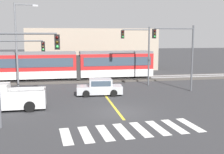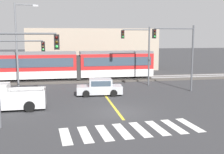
% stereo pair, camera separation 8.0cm
% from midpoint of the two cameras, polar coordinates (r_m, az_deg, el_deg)
% --- Properties ---
extents(ground_plane, '(200.00, 200.00, 0.00)m').
position_cam_midpoint_polar(ground_plane, '(20.47, 1.36, -7.23)').
color(ground_plane, '#333335').
extents(track_bed, '(120.00, 4.00, 0.18)m').
position_cam_midpoint_polar(track_bed, '(35.05, -3.64, -0.53)').
color(track_bed, '#4C4742').
rests_on(track_bed, ground).
extents(rail_near, '(120.00, 0.08, 0.10)m').
position_cam_midpoint_polar(rail_near, '(34.32, -3.50, -0.48)').
color(rail_near, '#939399').
rests_on(rail_near, track_bed).
extents(rail_far, '(120.00, 0.08, 0.10)m').
position_cam_midpoint_polar(rail_far, '(35.73, -3.77, -0.13)').
color(rail_far, '#939399').
rests_on(rail_far, track_bed).
extents(light_rail_tram, '(18.50, 2.64, 3.43)m').
position_cam_midpoint_polar(light_rail_tram, '(34.62, -6.86, 2.58)').
color(light_rail_tram, silver).
rests_on(light_rail_tram, track_bed).
extents(crosswalk_stripe_0, '(0.78, 2.84, 0.01)m').
position_cam_midpoint_polar(crosswalk_stripe_0, '(16.08, -9.29, -11.76)').
color(crosswalk_stripe_0, silver).
rests_on(crosswalk_stripe_0, ground).
extents(crosswalk_stripe_1, '(0.78, 2.84, 0.01)m').
position_cam_midpoint_polar(crosswalk_stripe_1, '(16.20, -5.34, -11.51)').
color(crosswalk_stripe_1, silver).
rests_on(crosswalk_stripe_1, ground).
extents(crosswalk_stripe_2, '(0.78, 2.84, 0.01)m').
position_cam_midpoint_polar(crosswalk_stripe_2, '(16.41, -1.48, -11.22)').
color(crosswalk_stripe_2, silver).
rests_on(crosswalk_stripe_2, ground).
extents(crosswalk_stripe_3, '(0.78, 2.84, 0.01)m').
position_cam_midpoint_polar(crosswalk_stripe_3, '(16.68, 2.27, -10.89)').
color(crosswalk_stripe_3, silver).
rests_on(crosswalk_stripe_3, ground).
extents(crosswalk_stripe_4, '(0.78, 2.84, 0.01)m').
position_cam_midpoint_polar(crosswalk_stripe_4, '(17.02, 5.87, -10.53)').
color(crosswalk_stripe_4, silver).
rests_on(crosswalk_stripe_4, ground).
extents(crosswalk_stripe_5, '(0.78, 2.84, 0.01)m').
position_cam_midpoint_polar(crosswalk_stripe_5, '(17.42, 9.31, -10.15)').
color(crosswalk_stripe_5, silver).
rests_on(crosswalk_stripe_5, ground).
extents(crosswalk_stripe_6, '(0.78, 2.84, 0.01)m').
position_cam_midpoint_polar(crosswalk_stripe_6, '(17.88, 12.58, -9.75)').
color(crosswalk_stripe_6, silver).
rests_on(crosswalk_stripe_6, ground).
extents(crosswalk_stripe_7, '(0.78, 2.84, 0.01)m').
position_cam_midpoint_polar(crosswalk_stripe_7, '(18.40, 15.67, -9.35)').
color(crosswalk_stripe_7, silver).
rests_on(crosswalk_stripe_7, ground).
extents(lane_centre_line, '(0.20, 14.99, 0.01)m').
position_cam_midpoint_polar(lane_centre_line, '(25.81, -1.16, -3.94)').
color(lane_centre_line, gold).
rests_on(lane_centre_line, ground).
extents(sedan_crossing, '(4.32, 2.15, 1.52)m').
position_cam_midpoint_polar(sedan_crossing, '(26.28, -2.45, -2.17)').
color(sedan_crossing, '#B7BABF').
rests_on(sedan_crossing, ground).
extents(pickup_truck, '(5.43, 2.29, 1.98)m').
position_cam_midpoint_polar(pickup_truck, '(22.46, -20.48, -4.15)').
color(pickup_truck, silver).
rests_on(pickup_truck, ground).
extents(traffic_light_near_left, '(3.75, 0.38, 5.99)m').
position_cam_midpoint_polar(traffic_light_near_left, '(17.51, -18.29, 3.00)').
color(traffic_light_near_left, '#515459').
rests_on(traffic_light_near_left, ground).
extents(traffic_light_far_right, '(3.25, 0.38, 6.49)m').
position_cam_midpoint_polar(traffic_light_far_right, '(31.15, 5.82, 6.07)').
color(traffic_light_far_right, '#515459').
rests_on(traffic_light_far_right, ground).
extents(traffic_light_mid_left, '(4.25, 0.38, 5.61)m').
position_cam_midpoint_polar(traffic_light_mid_left, '(26.47, -19.08, 4.00)').
color(traffic_light_mid_left, '#515459').
rests_on(traffic_light_mid_left, ground).
extents(traffic_light_mid_right, '(4.25, 0.38, 6.52)m').
position_cam_midpoint_polar(traffic_light_mid_right, '(28.28, 13.65, 5.85)').
color(traffic_light_mid_right, '#515459').
rests_on(traffic_light_mid_right, ground).
extents(street_lamp_west, '(2.54, 0.28, 9.00)m').
position_cam_midpoint_polar(street_lamp_west, '(32.19, -18.37, 7.28)').
color(street_lamp_west, slate).
rests_on(street_lamp_west, ground).
extents(building_backdrop_far, '(20.68, 6.00, 6.64)m').
position_cam_midpoint_polar(building_backdrop_far, '(46.29, -3.92, 5.65)').
color(building_backdrop_far, tan).
rests_on(building_backdrop_far, ground).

